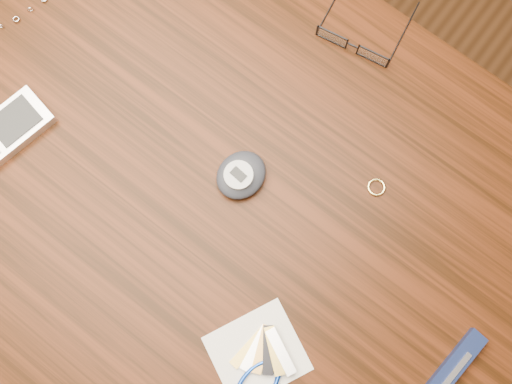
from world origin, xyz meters
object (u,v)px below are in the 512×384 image
at_px(desk, 230,210).
at_px(eyeglasses, 354,43).
at_px(pda_phone, 8,130).
at_px(notepad_keys, 259,368).
at_px(pedometer, 241,175).
at_px(pocket_knife, 454,366).

distance_m(desk, eyeglasses, 0.29).
height_order(pda_phone, notepad_keys, pda_phone).
height_order(desk, notepad_keys, notepad_keys).
bearing_deg(pedometer, eyeglasses, 87.99).
bearing_deg(pedometer, pda_phone, -154.00).
xyz_separation_m(pda_phone, pedometer, (0.28, 0.14, 0.00)).
xyz_separation_m(desk, notepad_keys, (0.16, -0.14, 0.11)).
bearing_deg(pocket_knife, pda_phone, -170.27).
xyz_separation_m(eyeglasses, pedometer, (-0.01, -0.24, 0.00)).
relative_size(eyeglasses, pda_phone, 1.06).
bearing_deg(desk, eyeglasses, 88.27).
bearing_deg(eyeglasses, pedometer, -92.01).
xyz_separation_m(desk, pocket_knife, (0.35, 0.00, 0.11)).
height_order(eyeglasses, pda_phone, eyeglasses).
height_order(desk, pocket_knife, pocket_knife).
height_order(eyeglasses, pedometer, pedometer).
bearing_deg(desk, pocket_knife, 0.19).
bearing_deg(pedometer, desk, -89.58).
xyz_separation_m(pedometer, pocket_knife, (0.35, -0.03, -0.01)).
distance_m(pda_phone, notepad_keys, 0.44).
bearing_deg(pocket_knife, pedometer, 175.21).
relative_size(pedometer, pocket_knife, 0.72).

